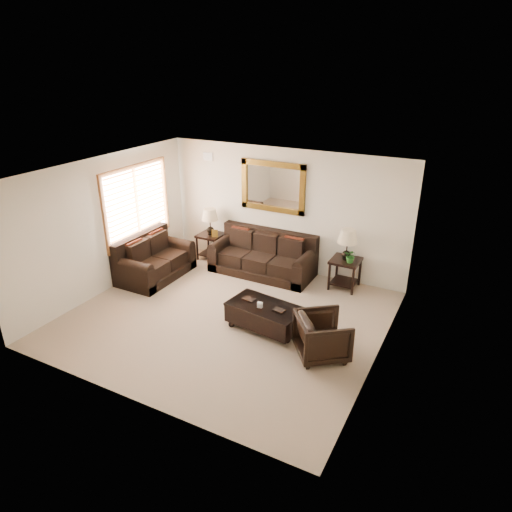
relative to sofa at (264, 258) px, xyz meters
The scene contains 11 objects.
room 2.31m from the sofa, 82.61° to the right, with size 5.51×5.01×2.71m.
window 2.96m from the sofa, 154.59° to the right, with size 0.07×1.96×1.66m.
mirror 1.57m from the sofa, 90.00° to the left, with size 1.50×0.06×1.10m.
air_vent 2.63m from the sofa, 165.44° to the left, with size 0.25×0.02×0.18m, color #999999.
sofa is the anchor object (origin of this frame).
loveseat 2.40m from the sofa, 147.73° to the right, with size 0.98×1.65×0.93m.
end_table_left 1.53m from the sofa, behind, with size 0.55×0.55×1.22m.
end_table_right 1.88m from the sofa, ahead, with size 0.58×0.58×1.28m.
coffee_table 2.29m from the sofa, 62.66° to the right, with size 1.38×0.87×0.55m.
armchair 3.24m from the sofa, 46.59° to the right, with size 0.77×0.72×0.79m, color black.
potted_plant 1.98m from the sofa, ahead, with size 0.26×0.28×0.22m, color #235E20.
Camera 1 is at (3.85, -6.17, 4.38)m, focal length 32.00 mm.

